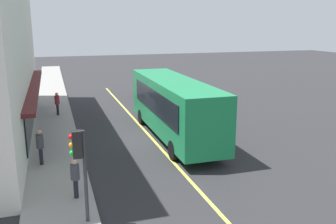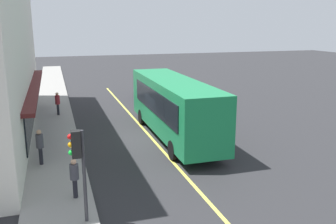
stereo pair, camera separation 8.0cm
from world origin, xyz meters
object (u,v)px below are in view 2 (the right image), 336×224
object	(u,v)px
traffic_light	(78,155)
pedestrian_at_corner	(74,175)
pedestrian_waiting	(40,144)
bus	(173,105)
car_navy	(152,90)
pedestrian_near_storefront	(58,101)

from	to	relation	value
traffic_light	pedestrian_at_corner	xyz separation A→B (m)	(1.86, 0.09, -1.45)
pedestrian_waiting	bus	bearing A→B (deg)	-70.78
car_navy	pedestrian_near_storefront	size ratio (longest dim) A/B	2.59
car_navy	pedestrian_waiting	bearing A→B (deg)	147.22
bus	traffic_light	distance (m)	10.41
bus	car_navy	xyz separation A→B (m)	(11.87, -1.86, -1.24)
pedestrian_waiting	pedestrian_at_corner	world-z (taller)	pedestrian_waiting
pedestrian_waiting	pedestrian_at_corner	bearing A→B (deg)	-161.61
pedestrian_waiting	pedestrian_near_storefront	xyz separation A→B (m)	(9.86, -0.99, -0.03)
bus	pedestrian_at_corner	size ratio (longest dim) A/B	7.11
bus	traffic_light	world-z (taller)	bus
car_navy	pedestrian_near_storefront	xyz separation A→B (m)	(-4.62, 8.34, 0.41)
traffic_light	pedestrian_near_storefront	world-z (taller)	traffic_light
traffic_light	pedestrian_waiting	size ratio (longest dim) A/B	1.86
car_navy	pedestrian_waiting	distance (m)	17.23
car_navy	pedestrian_near_storefront	distance (m)	9.54
pedestrian_waiting	traffic_light	bearing A→B (deg)	-166.39
pedestrian_near_storefront	pedestrian_waiting	bearing A→B (deg)	174.29
bus	traffic_light	bearing A→B (deg)	144.42
bus	pedestrian_near_storefront	world-z (taller)	bus
traffic_light	pedestrian_at_corner	bearing A→B (deg)	2.73
car_navy	traffic_light	bearing A→B (deg)	158.75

